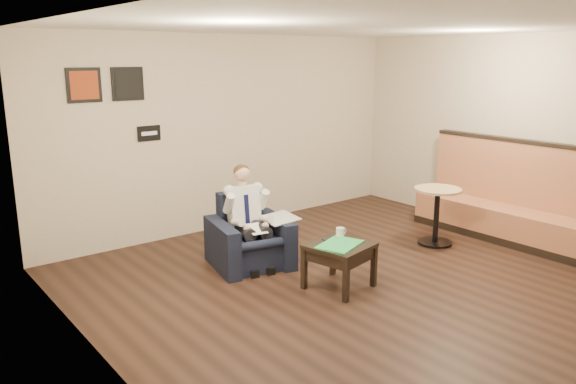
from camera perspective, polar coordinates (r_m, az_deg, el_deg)
ground at (r=6.44m, az=9.36°, el=-9.33°), size 6.00×6.00×0.00m
wall_back at (r=8.31m, az=-5.75°, el=6.02°), size 6.00×0.02×2.80m
wall_left at (r=4.34m, az=-17.74°, el=-1.60°), size 0.02×6.00×2.80m
wall_right at (r=8.49m, az=23.62°, el=5.11°), size 0.02×6.00×2.80m
ceiling at (r=5.94m, az=10.44°, el=16.40°), size 6.00×6.00×0.02m
seating_sign at (r=7.67m, az=-13.94°, el=5.81°), size 0.32×0.02×0.20m
art_print_left at (r=7.32m, az=-20.01°, el=10.16°), size 0.42×0.03×0.42m
art_print_right at (r=7.51m, az=-15.99°, el=10.52°), size 0.42×0.03×0.42m
armchair at (r=6.81m, az=-3.92°, el=-4.07°), size 1.05×1.05×0.85m
seated_man at (r=6.66m, az=-3.58°, el=-3.04°), size 0.72×0.93×1.16m
lap_papers at (r=6.60m, az=-3.27°, el=-3.75°), size 0.23×0.30×0.01m
newspaper at (r=6.82m, az=-0.88°, el=-2.66°), size 0.44×0.52×0.01m
side_table at (r=6.23m, az=5.22°, el=-7.46°), size 0.73×0.73×0.51m
green_folder at (r=6.11m, az=5.27°, el=-5.33°), size 0.60×0.51×0.01m
coffee_mug at (r=6.36m, az=5.31°, el=-4.10°), size 0.11×0.11×0.11m
smartphone at (r=6.29m, az=4.21°, el=-4.76°), size 0.16×0.08×0.01m
banquette at (r=8.29m, az=21.43°, el=0.04°), size 0.63×2.65×1.36m
cafe_table at (r=7.84m, az=14.83°, el=-2.40°), size 0.68×0.68×0.78m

